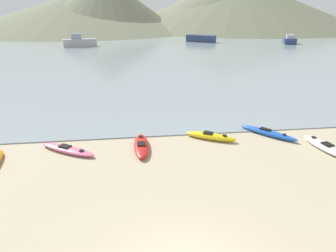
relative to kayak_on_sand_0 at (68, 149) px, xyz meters
name	(u,v)px	position (x,y,z in m)	size (l,w,h in m)	color
bay_water	(132,53)	(4.43, 36.41, -0.10)	(160.00, 70.00, 0.06)	gray
far_hill_left	(82,12)	(-8.68, 90.93, 5.11)	(73.29, 73.29, 10.49)	#6B7056
far_hill_midleft	(104,3)	(-1.55, 84.97, 7.39)	(43.56, 43.56, 15.05)	#6B7056
far_hill_midright	(222,3)	(34.69, 90.87, 7.63)	(58.18, 58.18, 15.53)	#6B7056
far_hill_right	(237,3)	(40.46, 93.30, 7.58)	(78.64, 78.64, 15.42)	#6B7056
kayak_on_sand_0	(68,149)	(0.00, 0.00, 0.00)	(3.18, 2.52, 0.31)	#E5668C
kayak_on_sand_2	(325,146)	(13.23, -1.49, 0.04)	(1.25, 3.22, 0.39)	white
kayak_on_sand_3	(268,133)	(11.12, 0.77, 0.03)	(2.67, 3.09, 0.37)	blue
kayak_on_sand_4	(141,146)	(3.76, -0.11, 0.04)	(0.86, 3.15, 0.38)	red
kayak_on_sand_5	(211,136)	(7.69, 0.67, 0.04)	(2.84, 2.07, 0.39)	yellow
moored_boat_0	(80,42)	(-4.60, 45.83, 0.72)	(5.96, 2.40, 2.25)	#B2B2B7
moored_boat_1	(289,40)	(35.01, 45.32, 0.53)	(3.10, 3.87, 1.73)	navy
moored_boat_2	(201,38)	(18.81, 50.90, 0.59)	(5.77, 5.03, 1.33)	navy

